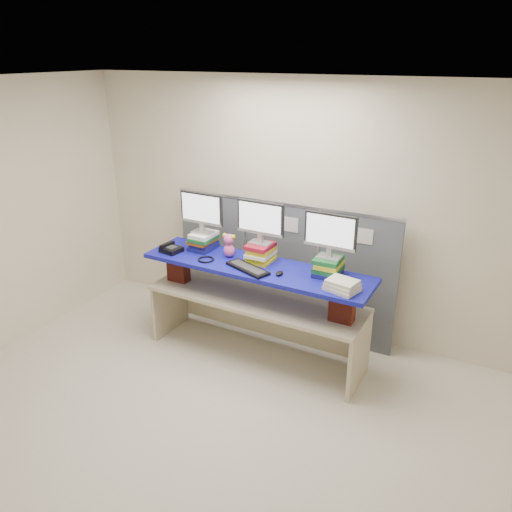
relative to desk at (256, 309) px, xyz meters
The scene contains 18 objects.
room 1.42m from the desk, 90.38° to the right, with size 5.00×4.00×2.80m.
cubicle_partition 0.67m from the desk, 90.69° to the left, with size 2.60×0.06×1.53m.
desk is the anchor object (origin of this frame).
brick_pier_left 0.97m from the desk, behind, with size 0.23×0.12×0.31m, color maroon.
brick_pier_right 0.97m from the desk, ahead, with size 0.23×0.12×0.31m, color maroon.
blue_board 0.47m from the desk, behind, with size 2.37×0.59×0.04m, color #130C96.
book_stack_left 0.92m from the desk, 168.74° to the left, with size 0.25×0.30×0.19m.
book_stack_center 0.60m from the desk, 93.22° to the left, with size 0.26×0.30×0.19m.
book_stack_right 0.92m from the desk, ahead, with size 0.25×0.29×0.18m.
monitor_left 1.17m from the desk, 168.95° to the left, with size 0.50×0.15×0.43m.
monitor_center 0.93m from the desk, 95.21° to the left, with size 0.50×0.15×0.43m.
monitor_right 1.16m from the desk, ahead, with size 0.50×0.15×0.43m.
keyboard 0.52m from the desk, 101.01° to the right, with size 0.51×0.33×0.03m.
mouse 0.60m from the desk, 18.65° to the right, with size 0.06×0.11×0.03m, color black.
desk_phone 1.10m from the desk, behind, with size 0.23×0.21×0.09m.
headset 0.72m from the desk, 167.51° to the right, with size 0.17×0.17×0.02m, color black.
plush_toy 0.71m from the desk, 167.54° to the left, with size 0.15×0.11×0.25m.
binder_stack 1.09m from the desk, ahead, with size 0.32×0.28×0.10m.
Camera 1 is at (2.06, -2.91, 3.01)m, focal length 35.00 mm.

